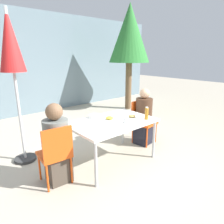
# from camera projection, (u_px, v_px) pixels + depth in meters

# --- Properties ---
(ground_plane) EXTENTS (24.00, 24.00, 0.00)m
(ground_plane) POSITION_uv_depth(u_px,v_px,m) (112.00, 160.00, 3.44)
(ground_plane) COLOR #B2A893
(building_facade) EXTENTS (10.00, 0.20, 3.00)m
(building_facade) POSITION_uv_depth(u_px,v_px,m) (25.00, 64.00, 5.83)
(building_facade) COLOR slate
(building_facade) RESTS_ON ground
(dining_table) EXTENTS (1.37, 0.89, 0.72)m
(dining_table) POSITION_uv_depth(u_px,v_px,m) (112.00, 124.00, 3.26)
(dining_table) COLOR white
(dining_table) RESTS_ON ground
(chair_left) EXTENTS (0.44, 0.44, 0.87)m
(chair_left) POSITION_uv_depth(u_px,v_px,m) (56.00, 151.00, 2.68)
(chair_left) COLOR #E54C14
(chair_left) RESTS_ON ground
(person_left) EXTENTS (0.34, 0.34, 1.15)m
(person_left) POSITION_uv_depth(u_px,v_px,m) (57.00, 146.00, 2.76)
(person_left) COLOR #473D33
(person_left) RESTS_ON ground
(chair_right) EXTENTS (0.45, 0.45, 0.87)m
(chair_right) POSITION_uv_depth(u_px,v_px,m) (142.00, 118.00, 4.06)
(chair_right) COLOR #E54C14
(chair_right) RESTS_ON ground
(person_right) EXTENTS (0.32, 0.32, 1.14)m
(person_right) POSITION_uv_depth(u_px,v_px,m) (144.00, 118.00, 3.97)
(person_right) COLOR black
(person_right) RESTS_ON ground
(closed_umbrella) EXTENTS (0.38, 0.38, 2.41)m
(closed_umbrella) POSITION_uv_depth(u_px,v_px,m) (11.00, 48.00, 2.95)
(closed_umbrella) COLOR #333333
(closed_umbrella) RESTS_ON ground
(plate_0) EXTENTS (0.22, 0.22, 0.06)m
(plate_0) POSITION_uv_depth(u_px,v_px,m) (109.00, 119.00, 3.27)
(plate_0) COLOR white
(plate_0) RESTS_ON dining_table
(plate_1) EXTENTS (0.21, 0.21, 0.06)m
(plate_1) POSITION_uv_depth(u_px,v_px,m) (132.00, 117.00, 3.38)
(plate_1) COLOR white
(plate_1) RESTS_ON dining_table
(bottle) EXTENTS (0.06, 0.06, 0.21)m
(bottle) POSITION_uv_depth(u_px,v_px,m) (147.00, 113.00, 3.29)
(bottle) COLOR #B7751E
(bottle) RESTS_ON dining_table
(drinking_cup) EXTENTS (0.07, 0.07, 0.10)m
(drinking_cup) POSITION_uv_depth(u_px,v_px,m) (126.00, 119.00, 3.15)
(drinking_cup) COLOR white
(drinking_cup) RESTS_ON dining_table
(salad_bowl) EXTENTS (0.16, 0.16, 0.06)m
(salad_bowl) POSITION_uv_depth(u_px,v_px,m) (94.00, 116.00, 3.38)
(salad_bowl) COLOR white
(salad_bowl) RESTS_ON dining_table
(tree_behind_left) EXTENTS (1.27, 1.27, 3.26)m
(tree_behind_left) POSITION_uv_depth(u_px,v_px,m) (130.00, 34.00, 6.14)
(tree_behind_left) COLOR brown
(tree_behind_left) RESTS_ON ground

